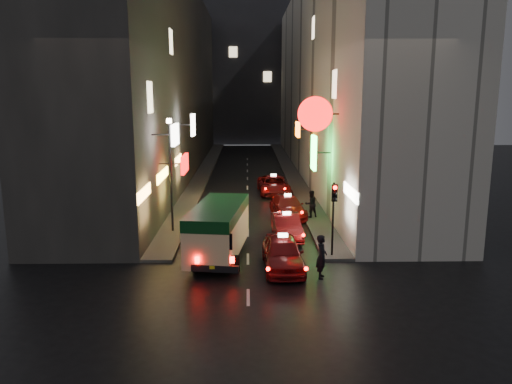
{
  "coord_description": "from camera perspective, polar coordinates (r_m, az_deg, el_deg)",
  "views": [
    {
      "loc": [
        -0.02,
        -14.01,
        7.75
      ],
      "look_at": [
        0.46,
        13.0,
        2.34
      ],
      "focal_mm": 35.0,
      "sensor_mm": 36.0,
      "label": 1
    }
  ],
  "objects": [
    {
      "name": "building_left",
      "position": [
        48.68,
        -10.72,
        12.6
      ],
      "size": [
        7.54,
        52.0,
        18.0
      ],
      "color": "#3D3A37",
      "rests_on": "ground"
    },
    {
      "name": "minibus",
      "position": [
        23.6,
        -4.31,
        -3.78
      ],
      "size": [
        2.87,
        6.18,
        2.55
      ],
      "color": "beige",
      "rests_on": "ground"
    },
    {
      "name": "taxi_second",
      "position": [
        26.98,
        3.52,
        -3.72
      ],
      "size": [
        2.17,
        4.82,
        1.67
      ],
      "color": "maroon",
      "rests_on": "ground"
    },
    {
      "name": "taxi_near",
      "position": [
        22.32,
        3.08,
        -6.68
      ],
      "size": [
        2.35,
        5.42,
        1.88
      ],
      "color": "maroon",
      "rests_on": "ground"
    },
    {
      "name": "lamp_post",
      "position": [
        27.63,
        -9.73,
        2.78
      ],
      "size": [
        0.28,
        0.28,
        6.22
      ],
      "color": "black",
      "rests_on": "sidewalk_left"
    },
    {
      "name": "building_far",
      "position": [
        80.08,
        -1.04,
        13.65
      ],
      "size": [
        30.0,
        10.0,
        22.0
      ],
      "primitive_type": "cube",
      "color": "#303135",
      "rests_on": "ground"
    },
    {
      "name": "taxi_third",
      "position": [
        31.66,
        3.64,
        -1.45
      ],
      "size": [
        2.53,
        4.97,
        1.68
      ],
      "color": "maroon",
      "rests_on": "ground"
    },
    {
      "name": "taxi_far",
      "position": [
        38.77,
        2.02,
        0.99
      ],
      "size": [
        2.31,
        5.11,
        1.76
      ],
      "color": "maroon",
      "rests_on": "ground"
    },
    {
      "name": "ground",
      "position": [
        16.01,
        -0.86,
        -17.61
      ],
      "size": [
        120.0,
        120.0,
        0.0
      ],
      "primitive_type": "plane",
      "color": "black",
      "rests_on": "ground"
    },
    {
      "name": "sidewalk_left",
      "position": [
        48.8,
        -5.99,
        2.22
      ],
      "size": [
        1.5,
        52.0,
        0.15
      ],
      "primitive_type": "cube",
      "color": "#454340",
      "rests_on": "ground"
    },
    {
      "name": "traffic_light",
      "position": [
        23.39,
        8.9,
        -1.31
      ],
      "size": [
        0.26,
        0.43,
        3.5
      ],
      "color": "black",
      "rests_on": "sidewalk_right"
    },
    {
      "name": "pedestrian_crossing",
      "position": [
        21.34,
        7.52,
        -7.02
      ],
      "size": [
        0.58,
        0.78,
        2.14
      ],
      "primitive_type": "imported",
      "rotation": [
        0.0,
        0.0,
        1.38
      ],
      "color": "black",
      "rests_on": "ground"
    },
    {
      "name": "sidewalk_right",
      "position": [
        48.81,
        4.01,
        2.25
      ],
      "size": [
        1.5,
        52.0,
        0.15
      ],
      "primitive_type": "cube",
      "color": "#454340",
      "rests_on": "ground"
    },
    {
      "name": "building_right",
      "position": [
        48.69,
        8.66,
        12.67
      ],
      "size": [
        8.25,
        52.02,
        18.0
      ],
      "color": "beige",
      "rests_on": "ground"
    },
    {
      "name": "pedestrian_sidewalk",
      "position": [
        30.94,
        6.29,
        -1.16
      ],
      "size": [
        0.83,
        0.69,
        1.89
      ],
      "primitive_type": "imported",
      "rotation": [
        0.0,
        0.0,
        3.54
      ],
      "color": "black",
      "rests_on": "sidewalk_right"
    }
  ]
}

